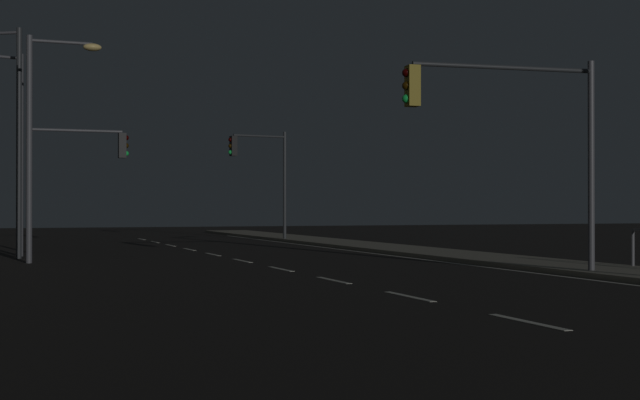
{
  "coord_description": "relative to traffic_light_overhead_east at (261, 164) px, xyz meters",
  "views": [
    {
      "loc": [
        -7.41,
        -2.41,
        1.69
      ],
      "look_at": [
        0.33,
        18.79,
        1.87
      ],
      "focal_mm": 50.76,
      "sensor_mm": 36.0,
      "label": 1
    }
  ],
  "objects": [
    {
      "name": "traffic_light_mid_right",
      "position": [
        -9.33,
        -7.04,
        -0.39
      ],
      "size": [
        3.75,
        0.34,
        4.81
      ],
      "color": "#38383D",
      "rests_on": "ground"
    },
    {
      "name": "street_lamp_far_end",
      "position": [
        -10.84,
        -13.54,
        0.39
      ],
      "size": [
        2.22,
        0.36,
        6.86
      ],
      "color": "#4C4C51",
      "rests_on": "ground"
    },
    {
      "name": "street_lamp_mid_block",
      "position": [
        -11.61,
        -10.73,
        0.71
      ],
      "size": [
        1.4,
        0.9,
        7.57
      ],
      "color": "#2D3033",
      "rests_on": "ground"
    },
    {
      "name": "lane_edge_line",
      "position": [
        0.73,
        -17.11,
        -3.77
      ],
      "size": [
        0.14,
        53.0,
        0.01
      ],
      "color": "silver",
      "rests_on": "ground"
    },
    {
      "name": "sidewalk_right",
      "position": [
        2.35,
        -22.11,
        -3.71
      ],
      "size": [
        2.75,
        77.0,
        0.14
      ],
      "primitive_type": "cube",
      "color": "gray",
      "rests_on": "ground"
    },
    {
      "name": "lane_markings_center",
      "position": [
        -4.89,
        -18.61,
        -3.77
      ],
      "size": [
        0.14,
        50.0,
        0.01
      ],
      "color": "silver",
      "rests_on": "ground"
    },
    {
      "name": "street_lamp_median",
      "position": [
        -11.72,
        -9.58,
        0.44
      ],
      "size": [
        2.31,
        0.76,
        6.93
      ],
      "color": "#4C4C51",
      "rests_on": "ground"
    },
    {
      "name": "traffic_light_overhead_east",
      "position": [
        0.0,
        0.0,
        0.0
      ],
      "size": [
        3.01,
        0.58,
        5.23
      ],
      "color": "#2D3033",
      "rests_on": "sidewalk_right"
    },
    {
      "name": "traffic_light_far_right",
      "position": [
        -0.67,
        -23.33,
        0.04
      ],
      "size": [
        4.98,
        0.66,
        5.13
      ],
      "color": "#4C4C51",
      "rests_on": "sidewalk_right"
    },
    {
      "name": "ground_plane",
      "position": [
        -4.89,
        -22.11,
        -3.78
      ],
      "size": [
        112.0,
        112.0,
        0.0
      ],
      "primitive_type": "plane",
      "color": "black",
      "rests_on": "ground"
    }
  ]
}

